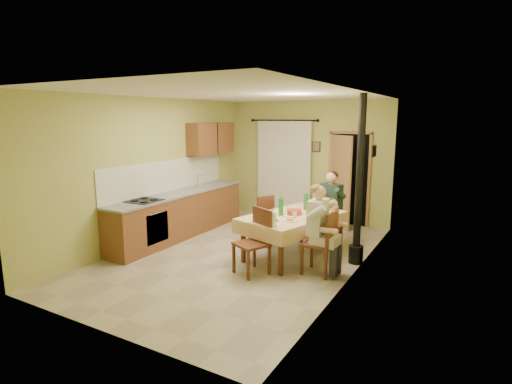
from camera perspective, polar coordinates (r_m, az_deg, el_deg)
The scene contains 17 objects.
floor at distance 7.24m, azimuth -2.14°, elevation -8.93°, with size 4.00×6.00×0.01m, color tan.
room_shell at distance 6.85m, azimuth -2.25°, elevation 5.57°, with size 4.04×6.04×2.82m.
kitchen_run at distance 8.38m, azimuth -10.75°, elevation -2.96°, with size 0.64×3.64×1.56m.
upper_cabinets at distance 9.26m, azimuth -6.41°, elevation 7.64°, with size 0.35×1.40×0.70m, color brown.
curtain at distance 9.71m, azimuth 3.97°, elevation 3.74°, with size 1.70×0.07×2.22m.
doorway at distance 9.13m, azimuth 12.59°, elevation 1.74°, with size 0.96×0.60×2.15m.
dining_table at distance 7.05m, azimuth 5.19°, elevation -6.26°, with size 1.55×2.07×0.76m.
tableware at distance 6.84m, azimuth 4.83°, elevation -2.90°, with size 0.61×1.64×0.33m.
chair_far at distance 7.85m, azimuth 10.33°, elevation -5.31°, with size 0.49×0.49×0.96m.
chair_near at distance 6.33m, azimuth -0.53°, elevation -9.04°, with size 0.61×0.61×1.03m.
chair_right at distance 6.39m, azimuth 9.07°, elevation -8.97°, with size 0.46×0.46×1.01m.
chair_left at distance 7.68m, azimuth 2.05°, elevation -5.51°, with size 0.52×0.52×0.94m.
man_far at distance 7.72m, azimuth 10.53°, elevation -1.08°, with size 0.64×0.55×1.39m.
man_right at distance 6.23m, azimuth 9.09°, elevation -3.85°, with size 0.47×0.59×1.39m.
stove_flue at distance 6.77m, azimuth 14.40°, elevation -1.62°, with size 0.24×0.24×2.80m.
picture_back at distance 9.41m, azimuth 8.62°, elevation 6.41°, with size 0.19×0.03×0.23m, color black.
picture_right at distance 7.22m, azimuth 16.49°, elevation 5.65°, with size 0.03×0.31×0.21m, color brown.
Camera 1 is at (3.56, -5.82, 2.42)m, focal length 28.00 mm.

